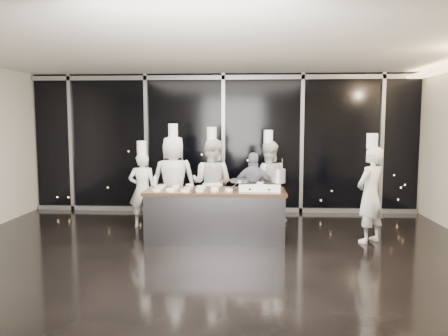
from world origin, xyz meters
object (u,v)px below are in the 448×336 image
object	(u,v)px
frying_pan	(240,181)
guest	(254,190)
demo_counter	(215,215)
chef_left	(174,180)
stove	(260,187)
chef_right	(268,182)
stock_pot	(279,176)
chef_center	(212,183)
chef_side	(370,194)
chef_far_left	(142,189)

from	to	relation	value
frying_pan	guest	size ratio (longest dim) A/B	0.39
demo_counter	chef_left	size ratio (longest dim) A/B	1.20
stove	chef_right	size ratio (longest dim) A/B	0.38
frying_pan	stock_pot	distance (m)	0.68
frying_pan	chef_left	xyz separation A→B (m)	(-1.34, 1.03, -0.14)
stock_pot	frying_pan	bearing A→B (deg)	177.51
chef_left	chef_center	distance (m)	0.78
frying_pan	chef_side	bearing A→B (deg)	4.21
chef_far_left	stove	bearing A→B (deg)	153.90
demo_counter	stock_pot	distance (m)	1.31
stock_pot	chef_far_left	bearing A→B (deg)	160.86
chef_far_left	chef_right	distance (m)	2.55
demo_counter	stove	bearing A→B (deg)	-1.03
frying_pan	chef_right	distance (m)	1.49
demo_counter	stove	size ratio (longest dim) A/B	3.36
guest	chef_side	size ratio (longest dim) A/B	0.79
chef_far_left	chef_center	size ratio (longest dim) A/B	0.86
guest	chef_right	bearing A→B (deg)	-123.34
chef_center	guest	xyz separation A→B (m)	(0.83, 0.09, -0.14)
demo_counter	chef_far_left	bearing A→B (deg)	150.12
frying_pan	guest	bearing A→B (deg)	79.67
stock_pot	chef_side	world-z (taller)	chef_side
chef_far_left	chef_side	world-z (taller)	chef_side
chef_right	frying_pan	bearing A→B (deg)	65.58
frying_pan	chef_far_left	distance (m)	2.15
chef_far_left	chef_right	size ratio (longest dim) A/B	0.89
frying_pan	stock_pot	bearing A→B (deg)	1.46
chef_far_left	chef_left	distance (m)	0.64
stock_pot	chef_far_left	xyz separation A→B (m)	(-2.62, 0.91, -0.39)
chef_side	chef_far_left	bearing A→B (deg)	-53.16
chef_center	demo_counter	bearing A→B (deg)	116.56
stock_pot	chef_left	world-z (taller)	chef_left
stove	frying_pan	bearing A→B (deg)	-176.90
chef_side	guest	bearing A→B (deg)	-68.78
chef_far_left	chef_side	distance (m)	4.29
frying_pan	chef_center	xyz separation A→B (m)	(-0.57, 0.96, -0.18)
frying_pan	chef_right	world-z (taller)	chef_right
demo_counter	chef_far_left	world-z (taller)	chef_far_left
chef_right	chef_side	distance (m)	2.18
stove	frying_pan	xyz separation A→B (m)	(-0.36, 0.01, 0.10)
stock_pot	chef_center	world-z (taller)	chef_center
chef_center	frying_pan	bearing A→B (deg)	138.79
chef_center	guest	size ratio (longest dim) A/B	1.33
chef_left	guest	world-z (taller)	chef_left
demo_counter	chef_left	bearing A→B (deg)	131.83
chef_far_left	chef_center	bearing A→B (deg)	178.15
stove	chef_center	world-z (taller)	chef_center
chef_left	chef_right	world-z (taller)	chef_left
frying_pan	chef_center	world-z (taller)	chef_center
stock_pot	chef_side	xyz separation A→B (m)	(1.59, 0.04, -0.30)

